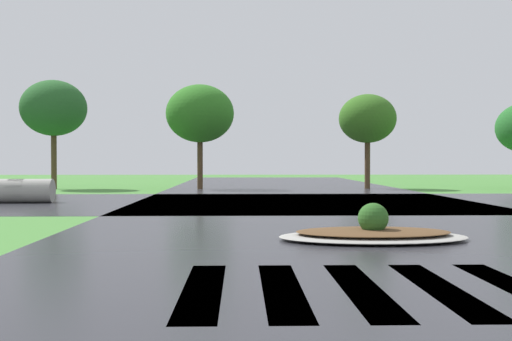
% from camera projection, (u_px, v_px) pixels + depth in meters
% --- Properties ---
extents(asphalt_roadway, '(11.87, 80.00, 0.01)m').
position_uv_depth(asphalt_roadway, '(352.00, 232.00, 12.74)').
color(asphalt_roadway, '#2B2B30').
rests_on(asphalt_roadway, ground).
extents(asphalt_cross_road, '(90.00, 10.68, 0.01)m').
position_uv_depth(asphalt_cross_road, '(306.00, 202.00, 21.74)').
color(asphalt_cross_road, '#2B2B30').
rests_on(asphalt_cross_road, ground).
extents(crosswalk_stripes, '(5.85, 3.18, 0.01)m').
position_uv_depth(crosswalk_stripes, '(440.00, 288.00, 7.13)').
color(crosswalk_stripes, white).
rests_on(crosswalk_stripes, ground).
extents(median_island, '(3.46, 2.02, 0.68)m').
position_uv_depth(median_island, '(373.00, 233.00, 11.45)').
color(median_island, '#9E9B93').
rests_on(median_island, ground).
extents(drainage_pipe_stack, '(2.42, 0.86, 0.82)m').
position_uv_depth(drainage_pipe_stack, '(17.00, 191.00, 21.44)').
color(drainage_pipe_stack, '#9E9B93').
rests_on(drainage_pipe_stack, ground).
extents(background_treeline, '(45.61, 6.20, 6.51)m').
position_uv_depth(background_treeline, '(188.00, 112.00, 32.64)').
color(background_treeline, '#4C3823').
rests_on(background_treeline, ground).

